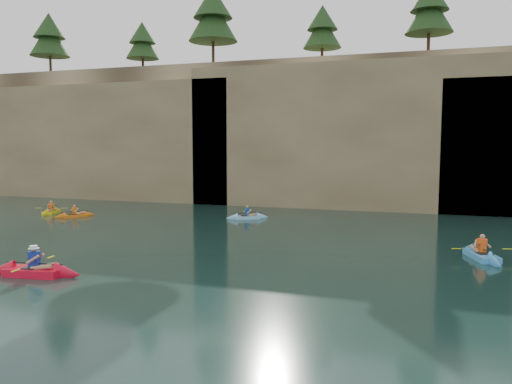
% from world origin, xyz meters
% --- Properties ---
extents(ground, '(160.00, 160.00, 0.00)m').
position_xyz_m(ground, '(0.00, 0.00, 0.00)').
color(ground, black).
rests_on(ground, ground).
extents(cliff, '(70.00, 16.00, 12.00)m').
position_xyz_m(cliff, '(0.00, 30.00, 6.00)').
color(cliff, tan).
rests_on(cliff, ground).
extents(cliff_slab_west, '(26.00, 2.40, 10.56)m').
position_xyz_m(cliff_slab_west, '(-20.00, 22.60, 5.28)').
color(cliff_slab_west, '#96865B').
rests_on(cliff_slab_west, ground).
extents(cliff_slab_center, '(24.00, 2.40, 11.40)m').
position_xyz_m(cliff_slab_center, '(2.00, 22.60, 5.70)').
color(cliff_slab_center, '#96865B').
rests_on(cliff_slab_center, ground).
extents(sea_cave_west, '(4.50, 1.00, 4.00)m').
position_xyz_m(sea_cave_west, '(-18.00, 21.95, 2.00)').
color(sea_cave_west, black).
rests_on(sea_cave_west, ground).
extents(sea_cave_center, '(3.50, 1.00, 3.20)m').
position_xyz_m(sea_cave_center, '(-4.00, 21.95, 1.60)').
color(sea_cave_center, black).
rests_on(sea_cave_center, ground).
extents(sea_cave_east, '(5.00, 1.00, 4.50)m').
position_xyz_m(sea_cave_east, '(10.00, 21.95, 2.25)').
color(sea_cave_east, black).
rests_on(sea_cave_east, ground).
extents(cliff_pines, '(56.00, 6.00, 7.83)m').
position_xyz_m(cliff_pines, '(0.00, 25.00, 15.91)').
color(cliff_pines, black).
rests_on(cliff_pines, cliff).
extents(main_kayaker, '(3.89, 2.55, 1.42)m').
position_xyz_m(main_kayaker, '(-6.00, -0.82, 0.19)').
color(main_kayaker, red).
rests_on(main_kayaker, ground).
extents(kayaker_orange, '(2.16, 2.52, 1.03)m').
position_xyz_m(kayaker_orange, '(-14.50, 12.27, 0.13)').
color(kayaker_orange, orange).
rests_on(kayaker_orange, ground).
extents(kayaker_yellow, '(2.22, 2.91, 1.16)m').
position_xyz_m(kayaker_yellow, '(-17.17, 13.12, 0.14)').
color(kayaker_yellow, yellow).
rests_on(kayaker_yellow, ground).
extents(kayaker_ltblue_mid, '(2.81, 2.14, 1.10)m').
position_xyz_m(kayaker_ltblue_mid, '(-3.09, 15.15, 0.14)').
color(kayaker_ltblue_mid, '#92D5F5').
rests_on(kayaker_ltblue_mid, ground).
extents(kayaker_blue_east, '(2.52, 3.82, 1.34)m').
position_xyz_m(kayaker_blue_east, '(10.37, 7.56, 0.16)').
color(kayaker_blue_east, '#46A4EF').
rests_on(kayaker_blue_east, ground).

